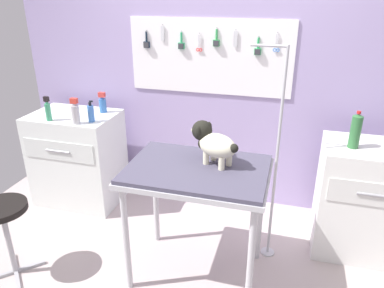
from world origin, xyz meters
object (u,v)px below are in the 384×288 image
(cabinet_right, at_px, (362,200))
(pump_bottle_white, at_px, (75,113))
(dog, at_px, (213,142))
(stool, at_px, (3,218))
(grooming_table, at_px, (197,179))
(counter_left, at_px, (78,158))
(soda_bottle, at_px, (356,131))
(grooming_arm, at_px, (275,168))

(cabinet_right, xyz_separation_m, pump_bottle_white, (-2.40, -0.13, 0.55))
(dog, xyz_separation_m, pump_bottle_white, (-1.30, 0.40, -0.04))
(cabinet_right, bearing_deg, pump_bottle_white, -176.81)
(stool, bearing_deg, pump_bottle_white, 83.39)
(grooming_table, relative_size, counter_left, 1.07)
(soda_bottle, bearing_deg, cabinet_right, 19.33)
(grooming_table, bearing_deg, cabinet_right, 27.95)
(counter_left, distance_m, soda_bottle, 2.51)
(grooming_arm, distance_m, soda_bottle, 0.64)
(cabinet_right, xyz_separation_m, soda_bottle, (-0.15, -0.05, 0.59))
(grooming_table, xyz_separation_m, cabinet_right, (1.18, 0.63, -0.34))
(dog, xyz_separation_m, soda_bottle, (0.95, 0.48, 0.00))
(grooming_table, bearing_deg, stool, -163.52)
(grooming_table, relative_size, grooming_arm, 0.58)
(dog, distance_m, counter_left, 1.71)
(grooming_table, height_order, pump_bottle_white, pump_bottle_white)
(cabinet_right, bearing_deg, grooming_arm, -158.80)
(grooming_table, relative_size, cabinet_right, 1.06)
(cabinet_right, height_order, stool, cabinet_right)
(dog, height_order, cabinet_right, dog)
(pump_bottle_white, bearing_deg, cabinet_right, 3.19)
(stool, height_order, soda_bottle, soda_bottle)
(dog, distance_m, cabinet_right, 1.36)
(grooming_arm, xyz_separation_m, cabinet_right, (0.69, 0.27, -0.32))
(cabinet_right, bearing_deg, stool, -157.87)
(grooming_table, bearing_deg, pump_bottle_white, 157.97)
(cabinet_right, bearing_deg, grooming_table, -152.05)
(grooming_arm, xyz_separation_m, stool, (-1.82, -0.75, -0.28))
(grooming_table, distance_m, cabinet_right, 1.38)
(counter_left, height_order, pump_bottle_white, pump_bottle_white)
(grooming_arm, height_order, soda_bottle, grooming_arm)
(grooming_arm, xyz_separation_m, soda_bottle, (0.54, 0.21, 0.27))
(grooming_table, height_order, dog, dog)
(cabinet_right, height_order, pump_bottle_white, pump_bottle_white)
(grooming_table, xyz_separation_m, counter_left, (-1.40, 0.71, -0.34))
(grooming_table, height_order, stool, grooming_table)
(counter_left, height_order, stool, counter_left)
(cabinet_right, distance_m, stool, 2.71)
(stool, bearing_deg, cabinet_right, 22.13)
(counter_left, bearing_deg, cabinet_right, -1.80)
(dog, xyz_separation_m, stool, (-1.41, -0.49, -0.55))
(grooming_arm, bearing_deg, stool, -157.52)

